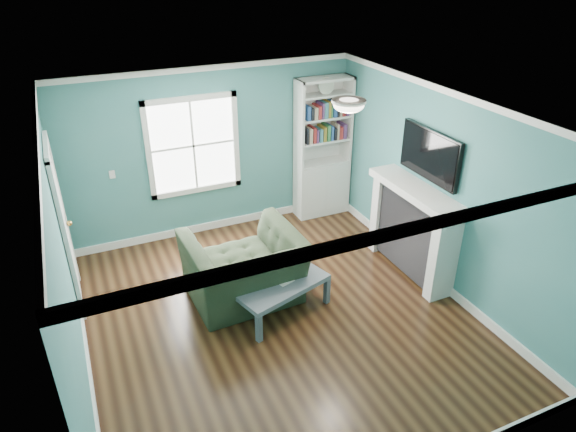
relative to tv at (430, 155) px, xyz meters
name	(u,v)px	position (x,y,z in m)	size (l,w,h in m)	color
floor	(279,316)	(-2.20, -0.20, -1.72)	(5.00, 5.00, 0.00)	black
room_walls	(277,202)	(-2.20, -0.20, -0.14)	(5.00, 5.00, 5.00)	teal
trim	(278,230)	(-2.20, -0.20, -0.49)	(4.50, 5.00, 2.60)	white
window	(193,146)	(-2.50, 2.29, -0.27)	(1.40, 0.06, 1.50)	white
bookshelf	(322,162)	(-0.43, 2.10, -0.80)	(0.90, 0.35, 2.31)	silver
fireplace	(412,231)	(-0.12, 0.00, -1.09)	(0.44, 1.58, 1.30)	black
tv	(430,155)	(0.00, 0.00, 0.00)	(0.06, 1.10, 0.65)	black
door	(64,226)	(-4.42, 1.20, -0.65)	(0.12, 0.98, 2.17)	silver
ceiling_fixture	(349,104)	(-1.30, -0.10, 0.82)	(0.38, 0.38, 0.15)	white
light_switch	(112,174)	(-3.70, 2.28, -0.52)	(0.08, 0.01, 0.12)	white
recliner	(244,258)	(-2.44, 0.32, -1.12)	(1.39, 0.91, 1.22)	#212D1C
coffee_table	(279,285)	(-2.14, -0.08, -1.35)	(1.31, 0.95, 0.43)	#505660
paper_sheet	(282,279)	(-2.08, -0.05, -1.30)	(0.20, 0.26, 0.00)	white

